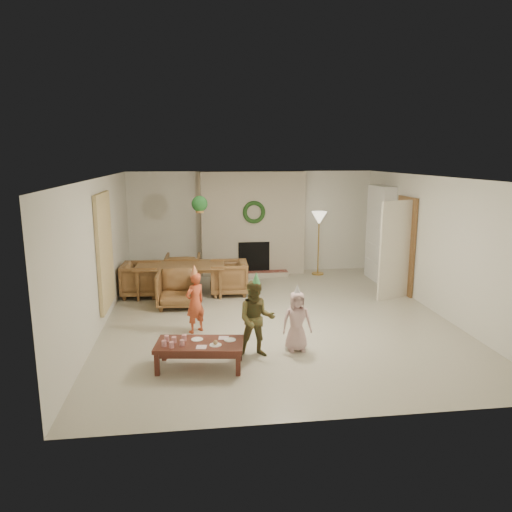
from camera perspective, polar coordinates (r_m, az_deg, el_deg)
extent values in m
plane|color=#B7B29E|center=(8.73, 2.31, -7.24)|extent=(7.00, 7.00, 0.00)
plane|color=white|center=(8.26, 2.45, 9.37)|extent=(7.00, 7.00, 0.00)
plane|color=silver|center=(11.83, -0.49, 4.05)|extent=(7.00, 0.00, 7.00)
plane|color=silver|center=(5.10, 9.08, -6.65)|extent=(7.00, 0.00, 7.00)
plane|color=silver|center=(8.44, -18.12, 0.29)|extent=(0.00, 7.00, 7.00)
plane|color=silver|center=(9.39, 20.74, 1.23)|extent=(0.00, 7.00, 7.00)
cube|color=#522415|center=(11.63, -0.37, 3.92)|extent=(2.50, 0.40, 2.50)
cube|color=maroon|center=(11.52, -0.15, -2.20)|extent=(1.60, 0.30, 0.12)
cube|color=black|center=(11.59, -0.26, -0.12)|extent=(0.75, 0.12, 0.75)
torus|color=#1A3F17|center=(11.37, -0.23, 5.26)|extent=(0.54, 0.10, 0.54)
cylinder|color=gold|center=(11.87, 7.38, -2.09)|extent=(0.29, 0.29, 0.03)
cylinder|color=gold|center=(11.72, 7.47, 1.27)|extent=(0.03, 0.03, 1.39)
cone|color=beige|center=(11.62, 7.56, 4.52)|extent=(0.37, 0.37, 0.31)
cube|color=white|center=(11.40, 14.59, 2.61)|extent=(0.30, 1.00, 2.20)
cube|color=white|center=(11.51, 14.33, -0.59)|extent=(0.30, 0.92, 0.03)
cube|color=white|center=(11.44, 14.43, 1.37)|extent=(0.30, 0.92, 0.03)
cube|color=white|center=(11.37, 14.54, 3.35)|extent=(0.30, 0.92, 0.03)
cube|color=white|center=(11.32, 14.64, 5.36)|extent=(0.30, 0.92, 0.03)
cube|color=maroon|center=(11.34, 14.55, -0.06)|extent=(0.20, 0.40, 0.24)
cube|color=#274F91|center=(11.45, 14.28, 2.10)|extent=(0.20, 0.44, 0.24)
cube|color=#B87227|center=(11.25, 14.66, 3.93)|extent=(0.20, 0.36, 0.22)
cube|color=brown|center=(10.47, 17.40, 1.20)|extent=(0.05, 0.86, 2.04)
cube|color=beige|center=(9.98, 16.31, 0.65)|extent=(0.77, 0.32, 2.00)
cube|color=beige|center=(8.63, -17.62, 0.56)|extent=(0.06, 1.20, 2.00)
imported|color=brown|center=(10.08, -9.00, -2.87)|extent=(1.87, 1.10, 0.64)
imported|color=brown|center=(9.30, -9.36, -3.92)|extent=(0.79, 0.81, 0.71)
imported|color=brown|center=(10.85, -8.71, -1.62)|extent=(0.79, 0.81, 0.71)
imported|color=brown|center=(10.16, -13.53, -2.73)|extent=(0.81, 0.79, 0.71)
imported|color=brown|center=(10.04, -3.29, -2.59)|extent=(0.81, 0.79, 0.71)
cylinder|color=tan|center=(9.66, -6.80, 7.58)|extent=(0.01, 0.01, 0.70)
cylinder|color=#9B6932|center=(9.69, -6.75, 5.52)|extent=(0.16, 0.16, 0.12)
sphere|color=#1A5021|center=(9.68, -6.76, 6.22)|extent=(0.32, 0.32, 0.32)
cube|color=#55271C|center=(6.66, -6.77, -10.45)|extent=(1.25, 0.75, 0.05)
cube|color=#55271C|center=(6.69, -6.76, -10.96)|extent=(1.15, 0.64, 0.07)
cube|color=#55271C|center=(6.60, -11.74, -12.56)|extent=(0.07, 0.07, 0.31)
cube|color=#55271C|center=(6.47, -2.14, -12.83)|extent=(0.07, 0.07, 0.31)
cube|color=#55271C|center=(7.03, -10.92, -10.95)|extent=(0.07, 0.07, 0.31)
cube|color=#55271C|center=(6.91, -1.98, -11.16)|extent=(0.07, 0.07, 0.31)
cylinder|color=white|center=(6.58, -10.94, -10.23)|extent=(0.07, 0.07, 0.08)
cylinder|color=white|center=(6.75, -10.64, -9.66)|extent=(0.07, 0.07, 0.08)
cylinder|color=white|center=(6.52, -10.05, -10.42)|extent=(0.07, 0.07, 0.08)
cylinder|color=white|center=(6.69, -9.78, -9.83)|extent=(0.07, 0.07, 0.08)
cylinder|color=white|center=(6.57, -8.83, -10.21)|extent=(0.07, 0.07, 0.08)
cylinder|color=white|center=(6.73, -8.58, -9.63)|extent=(0.07, 0.07, 0.08)
cylinder|color=white|center=(6.76, -7.05, -9.85)|extent=(0.18, 0.18, 0.01)
cylinder|color=white|center=(6.54, -4.86, -10.54)|extent=(0.18, 0.18, 0.01)
cylinder|color=white|center=(6.70, -3.15, -9.97)|extent=(0.18, 0.18, 0.01)
sphere|color=tan|center=(6.53, -4.87, -10.26)|extent=(0.07, 0.07, 0.06)
cube|color=#DCA2B7|center=(6.49, -6.55, -10.76)|extent=(0.15, 0.15, 0.01)
cube|color=#DCA2B7|center=(6.77, -3.89, -9.74)|extent=(0.15, 0.15, 0.01)
imported|color=#C14929|center=(7.91, -7.30, -5.55)|extent=(0.44, 0.42, 1.01)
cone|color=gold|center=(7.76, -7.40, -1.70)|extent=(0.17, 0.17, 0.19)
imported|color=brown|center=(6.89, 0.03, -7.56)|extent=(0.58, 0.47, 1.13)
cone|color=#4EB665|center=(6.72, 0.03, -2.68)|extent=(0.18, 0.18, 0.18)
imported|color=beige|center=(7.17, 4.90, -7.78)|extent=(0.45, 0.30, 0.91)
cone|color=silver|center=(7.02, 4.97, -4.00)|extent=(0.13, 0.13, 0.16)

